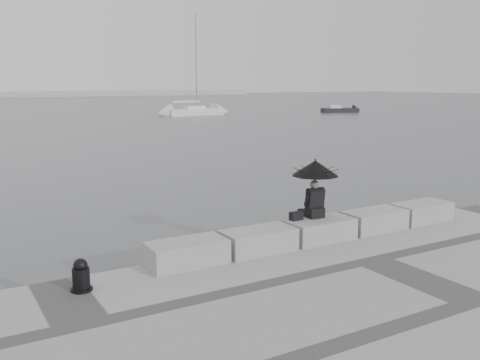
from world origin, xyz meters
TOP-DOWN VIEW (x-y plane):
  - ground at (0.00, 0.00)m, footprint 360.00×360.00m
  - stone_block_far_left at (-3.40, -0.45)m, footprint 1.60×0.80m
  - stone_block_left at (-1.70, -0.45)m, footprint 1.60×0.80m
  - stone_block_centre at (0.00, -0.45)m, footprint 1.60×0.80m
  - stone_block_right at (1.70, -0.45)m, footprint 1.60×0.80m
  - stone_block_far_right at (3.40, -0.45)m, footprint 1.60×0.80m
  - seated_person at (0.00, -0.22)m, footprint 1.10×1.10m
  - bag at (-0.52, -0.21)m, footprint 0.30×0.17m
  - mooring_bollard at (-5.57, -0.75)m, footprint 0.38×0.38m
  - sailboat_right at (21.99, 52.32)m, footprint 7.76×3.02m
  - small_motorboat at (42.62, 48.10)m, footprint 5.37×3.22m

SIDE VIEW (x-z plane):
  - ground at x=0.00m, z-range 0.00..0.00m
  - small_motorboat at x=42.62m, z-range -0.23..0.87m
  - sailboat_right at x=21.99m, z-range -5.92..6.98m
  - mooring_bollard at x=-5.57m, z-range 0.45..1.05m
  - stone_block_far_left at x=-3.40m, z-range 0.50..1.00m
  - stone_block_left at x=-1.70m, z-range 0.50..1.00m
  - stone_block_centre at x=0.00m, z-range 0.50..1.00m
  - stone_block_right at x=1.70m, z-range 0.50..1.00m
  - stone_block_far_right at x=3.40m, z-range 0.50..1.00m
  - bag at x=-0.52m, z-range 1.00..1.19m
  - seated_person at x=0.00m, z-range 1.29..2.68m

